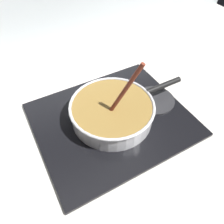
{
  "coord_description": "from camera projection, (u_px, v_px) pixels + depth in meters",
  "views": [
    {
      "loc": [
        -0.25,
        -0.29,
        0.65
      ],
      "look_at": [
        0.02,
        0.19,
        0.05
      ],
      "focal_mm": 35.49,
      "sensor_mm": 36.0,
      "label": 1
    }
  ],
  "objects": [
    {
      "name": "hob_plate",
      "position": [
        112.0,
        119.0,
        0.84
      ],
      "size": [
        0.56,
        0.48,
        0.01
      ],
      "primitive_type": "cube",
      "color": "black",
      "rests_on": "ground"
    },
    {
      "name": "cooking_pan",
      "position": [
        112.0,
        111.0,
        0.81
      ],
      "size": [
        0.46,
        0.31,
        0.27
      ],
      "color": "silver",
      "rests_on": "hob_plate"
    },
    {
      "name": "spare_burner",
      "position": [
        154.0,
        100.0,
        0.9
      ],
      "size": [
        0.16,
        0.16,
        0.01
      ],
      "primitive_type": "cylinder",
      "color": "#262628",
      "rests_on": "hob_plate"
    },
    {
      "name": "burner_ring",
      "position": [
        112.0,
        117.0,
        0.83
      ],
      "size": [
        0.16,
        0.16,
        0.01
      ],
      "primitive_type": "torus",
      "color": "#592D0C",
      "rests_on": "hob_plate"
    },
    {
      "name": "ground",
      "position": [
        135.0,
        164.0,
        0.74
      ],
      "size": [
        2.4,
        1.6,
        0.04
      ],
      "primitive_type": "cube",
      "color": "beige"
    }
  ]
}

